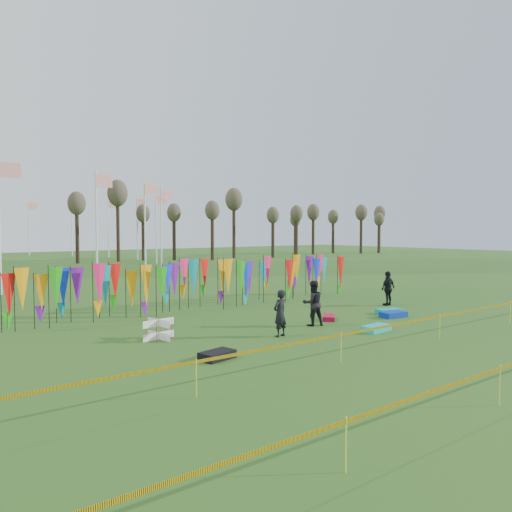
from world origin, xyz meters
TOP-DOWN VIEW (x-y plane):
  - ground at (0.00, 0.00)m, footprint 160.00×160.00m
  - banner_row at (0.28, 9.23)m, footprint 18.64×0.64m
  - caution_tape_near at (-0.22, -1.54)m, footprint 26.00×0.02m
  - tree_line at (32.00, 44.00)m, footprint 53.92×1.92m
  - box_kite at (-4.87, 4.42)m, footprint 0.66×0.66m
  - person_left at (-1.21, 2.24)m, footprint 0.69×0.57m
  - person_mid at (1.14, 3.00)m, footprint 1.00×0.79m
  - person_right at (7.86, 4.52)m, footprint 1.05×0.64m
  - kite_bag_turquoise at (2.23, 0.73)m, footprint 1.23×0.69m
  - kite_bag_blue at (5.24, 2.21)m, footprint 1.23×0.75m
  - kite_bag_red at (2.58, 3.51)m, footprint 1.11×1.09m
  - kite_bag_black at (-4.70, 0.99)m, footprint 1.15×0.81m
  - kite_bag_teal at (5.87, 2.96)m, footprint 1.23×0.74m

SIDE VIEW (x-z plane):
  - ground at x=0.00m, z-range 0.00..0.00m
  - kite_bag_red at x=2.58m, z-range 0.00..0.19m
  - kite_bag_teal at x=5.87m, z-range 0.00..0.22m
  - kite_bag_turquoise at x=2.23m, z-range 0.00..0.24m
  - kite_bag_black at x=-4.70m, z-range 0.00..0.24m
  - kite_bag_blue at x=5.24m, z-range 0.00..0.24m
  - box_kite at x=-4.87m, z-range 0.00..0.73m
  - caution_tape_near at x=-0.22m, z-range 0.33..1.23m
  - person_left at x=-1.21m, z-range 0.00..1.68m
  - person_right at x=7.86m, z-range 0.00..1.73m
  - person_mid at x=1.14m, z-range 0.00..1.79m
  - banner_row at x=0.28m, z-range 0.25..2.52m
  - tree_line at x=32.00m, z-range 2.25..10.09m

